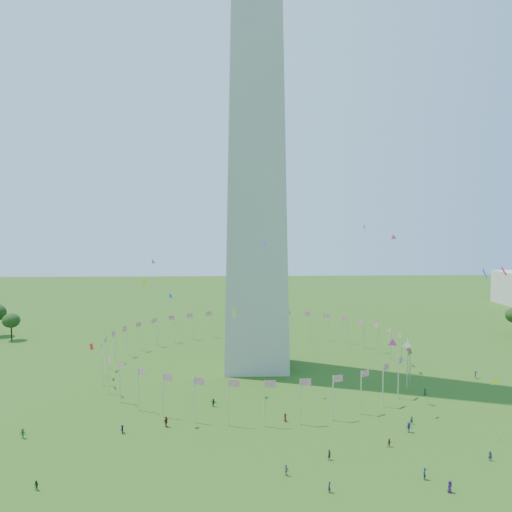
# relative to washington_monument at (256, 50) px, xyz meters

# --- Properties ---
(ground) EXTENTS (600.00, 600.00, 0.00)m
(ground) POSITION_rel_washington_monument_xyz_m (0.00, -50.00, -84.50)
(ground) COLOR #264C11
(ground) RESTS_ON ground
(washington_monument) EXTENTS (16.80, 16.80, 169.00)m
(washington_monument) POSITION_rel_washington_monument_xyz_m (0.00, 0.00, 0.00)
(washington_monument) COLOR #AFAB9C
(washington_monument) RESTS_ON ground
(flag_ring) EXTENTS (80.24, 80.24, 9.00)m
(flag_ring) POSITION_rel_washington_monument_xyz_m (-0.00, 0.00, -80.00)
(flag_ring) COLOR silver
(flag_ring) RESTS_ON ground
(crowd) EXTENTS (100.06, 73.39, 2.05)m
(crowd) POSITION_rel_washington_monument_xyz_m (7.53, -46.81, -83.62)
(crowd) COLOR #1C2441
(crowd) RESTS_ON ground
(kites_aloft) EXTENTS (88.52, 74.38, 33.45)m
(kites_aloft) POSITION_rel_washington_monument_xyz_m (15.48, -25.39, -64.72)
(kites_aloft) COLOR white
(kites_aloft) RESTS_ON ground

